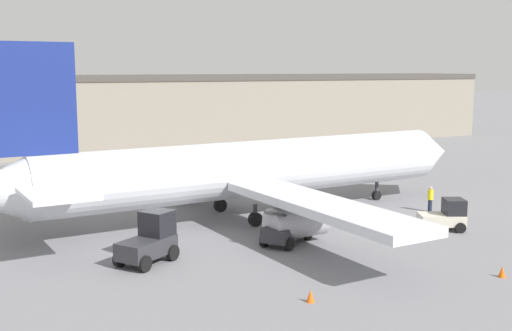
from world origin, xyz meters
The scene contains 9 objects.
ground_plane centered at (0.00, 0.00, 0.00)m, with size 400.00×400.00×0.00m, color slate.
terminal_building centered at (10.27, 39.55, 4.56)m, with size 83.50×11.41×9.12m.
airplane centered at (-0.95, -0.08, 3.24)m, with size 37.00×33.95×11.42m.
ground_crew_worker centered at (11.59, -4.06, 0.96)m, with size 0.40×0.40×1.80m.
baggage_tug centered at (9.04, -8.45, 0.90)m, with size 3.14×2.78×1.96m.
belt_loader_truck centered at (-1.13, -6.79, 1.08)m, with size 3.83×3.38×2.30m.
pushback_tug centered at (-9.46, -7.13, 1.19)m, with size 3.61×3.30×2.62m.
safety_cone_near centered at (5.17, -16.77, 0.28)m, with size 0.36×0.36×0.55m.
safety_cone_far centered at (-4.86, -15.69, 0.28)m, with size 0.36×0.36×0.55m.
Camera 1 is at (-18.31, -38.53, 9.99)m, focal length 45.00 mm.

